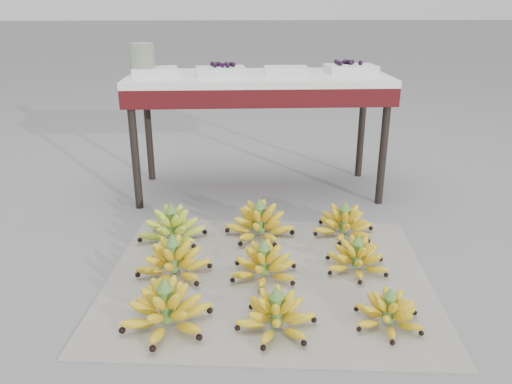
{
  "coord_description": "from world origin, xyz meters",
  "views": [
    {
      "loc": [
        -0.03,
        -1.65,
        1.02
      ],
      "look_at": [
        0.07,
        0.28,
        0.28
      ],
      "focal_mm": 35.0,
      "sensor_mm": 36.0,
      "label": 1
    }
  ],
  "objects_px": {
    "bunch_back_left": "(172,228)",
    "tray_left": "(221,71)",
    "bunch_front_left": "(167,309)",
    "glass_jar": "(142,59)",
    "bunch_mid_right": "(357,258)",
    "tray_far_right": "(350,68)",
    "bunch_front_center": "(276,315)",
    "vendor_table": "(258,89)",
    "bunch_mid_center": "(264,264)",
    "tray_right": "(286,70)",
    "bunch_front_right": "(388,312)",
    "bunch_back_center": "(260,223)",
    "bunch_mid_left": "(174,261)",
    "tray_far_left": "(155,71)",
    "newspaper_mat": "(268,277)",
    "bunch_back_right": "(344,223)"
  },
  "relations": [
    {
      "from": "bunch_back_left",
      "to": "tray_left",
      "type": "bearing_deg",
      "value": 75.64
    },
    {
      "from": "bunch_front_left",
      "to": "glass_jar",
      "type": "bearing_deg",
      "value": 95.09
    },
    {
      "from": "bunch_mid_right",
      "to": "tray_far_right",
      "type": "bearing_deg",
      "value": 65.43
    },
    {
      "from": "bunch_front_center",
      "to": "vendor_table",
      "type": "xyz_separation_m",
      "value": [
        0.01,
        1.32,
        0.52
      ]
    },
    {
      "from": "bunch_mid_center",
      "to": "vendor_table",
      "type": "distance_m",
      "value": 1.11
    },
    {
      "from": "tray_right",
      "to": "bunch_front_right",
      "type": "bearing_deg",
      "value": -80.91
    },
    {
      "from": "bunch_front_center",
      "to": "bunch_front_right",
      "type": "relative_size",
      "value": 1.2
    },
    {
      "from": "vendor_table",
      "to": "tray_right",
      "type": "distance_m",
      "value": 0.18
    },
    {
      "from": "bunch_back_center",
      "to": "tray_right",
      "type": "relative_size",
      "value": 1.54
    },
    {
      "from": "bunch_mid_left",
      "to": "tray_far_left",
      "type": "bearing_deg",
      "value": 91.12
    },
    {
      "from": "newspaper_mat",
      "to": "bunch_mid_center",
      "type": "xyz_separation_m",
      "value": [
        -0.02,
        -0.0,
        0.06
      ]
    },
    {
      "from": "tray_left",
      "to": "tray_right",
      "type": "relative_size",
      "value": 1.14
    },
    {
      "from": "bunch_back_right",
      "to": "vendor_table",
      "type": "height_order",
      "value": "vendor_table"
    },
    {
      "from": "bunch_mid_left",
      "to": "tray_far_left",
      "type": "distance_m",
      "value": 1.14
    },
    {
      "from": "bunch_mid_center",
      "to": "bunch_back_left",
      "type": "xyz_separation_m",
      "value": [
        -0.39,
        0.34,
        0.01
      ]
    },
    {
      "from": "bunch_front_right",
      "to": "bunch_mid_right",
      "type": "height_order",
      "value": "bunch_mid_right"
    },
    {
      "from": "bunch_front_right",
      "to": "bunch_mid_center",
      "type": "relative_size",
      "value": 0.83
    },
    {
      "from": "bunch_mid_left",
      "to": "bunch_mid_right",
      "type": "bearing_deg",
      "value": -8.42
    },
    {
      "from": "bunch_mid_right",
      "to": "tray_far_right",
      "type": "height_order",
      "value": "tray_far_right"
    },
    {
      "from": "glass_jar",
      "to": "bunch_front_right",
      "type": "bearing_deg",
      "value": -53.75
    },
    {
      "from": "tray_far_left",
      "to": "tray_right",
      "type": "bearing_deg",
      "value": 0.82
    },
    {
      "from": "tray_far_left",
      "to": "tray_right",
      "type": "height_order",
      "value": "tray_far_left"
    },
    {
      "from": "tray_right",
      "to": "glass_jar",
      "type": "distance_m",
      "value": 0.76
    },
    {
      "from": "newspaper_mat",
      "to": "bunch_mid_center",
      "type": "distance_m",
      "value": 0.06
    },
    {
      "from": "bunch_mid_center",
      "to": "bunch_mid_right",
      "type": "height_order",
      "value": "bunch_mid_center"
    },
    {
      "from": "vendor_table",
      "to": "tray_far_right",
      "type": "xyz_separation_m",
      "value": [
        0.5,
        0.04,
        0.1
      ]
    },
    {
      "from": "bunch_back_center",
      "to": "tray_left",
      "type": "bearing_deg",
      "value": 118.28
    },
    {
      "from": "bunch_mid_right",
      "to": "bunch_back_left",
      "type": "height_order",
      "value": "bunch_back_left"
    },
    {
      "from": "bunch_front_right",
      "to": "tray_far_left",
      "type": "height_order",
      "value": "tray_far_left"
    },
    {
      "from": "tray_left",
      "to": "glass_jar",
      "type": "distance_m",
      "value": 0.41
    },
    {
      "from": "bunch_front_right",
      "to": "tray_right",
      "type": "height_order",
      "value": "tray_right"
    },
    {
      "from": "tray_far_left",
      "to": "glass_jar",
      "type": "xyz_separation_m",
      "value": [
        -0.06,
        -0.0,
        0.06
      ]
    },
    {
      "from": "vendor_table",
      "to": "glass_jar",
      "type": "xyz_separation_m",
      "value": [
        -0.61,
        0.0,
        0.16
      ]
    },
    {
      "from": "newspaper_mat",
      "to": "bunch_mid_center",
      "type": "height_order",
      "value": "bunch_mid_center"
    },
    {
      "from": "tray_far_right",
      "to": "bunch_front_left",
      "type": "bearing_deg",
      "value": -123.57
    },
    {
      "from": "bunch_front_left",
      "to": "tray_far_right",
      "type": "xyz_separation_m",
      "value": [
        0.87,
        1.32,
        0.61
      ]
    },
    {
      "from": "bunch_back_center",
      "to": "bunch_back_right",
      "type": "relative_size",
      "value": 1.25
    },
    {
      "from": "bunch_front_center",
      "to": "tray_far_right",
      "type": "height_order",
      "value": "tray_far_right"
    },
    {
      "from": "bunch_front_left",
      "to": "bunch_mid_right",
      "type": "height_order",
      "value": "bunch_front_left"
    },
    {
      "from": "tray_far_left",
      "to": "tray_left",
      "type": "relative_size",
      "value": 0.97
    },
    {
      "from": "bunch_mid_left",
      "to": "bunch_front_left",
      "type": "bearing_deg",
      "value": -96.63
    },
    {
      "from": "bunch_back_center",
      "to": "glass_jar",
      "type": "distance_m",
      "value": 1.08
    },
    {
      "from": "tray_far_left",
      "to": "vendor_table",
      "type": "bearing_deg",
      "value": -0.46
    },
    {
      "from": "bunch_back_left",
      "to": "tray_far_left",
      "type": "bearing_deg",
      "value": 106.48
    },
    {
      "from": "bunch_front_left",
      "to": "tray_far_right",
      "type": "distance_m",
      "value": 1.7
    },
    {
      "from": "bunch_front_left",
      "to": "bunch_front_right",
      "type": "xyz_separation_m",
      "value": [
        0.73,
        -0.03,
        -0.01
      ]
    },
    {
      "from": "bunch_front_right",
      "to": "bunch_back_center",
      "type": "relative_size",
      "value": 0.64
    },
    {
      "from": "bunch_mid_left",
      "to": "vendor_table",
      "type": "distance_m",
      "value": 1.15
    },
    {
      "from": "bunch_front_center",
      "to": "tray_left",
      "type": "relative_size",
      "value": 1.03
    },
    {
      "from": "bunch_front_left",
      "to": "tray_left",
      "type": "bearing_deg",
      "value": 76.89
    }
  ]
}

